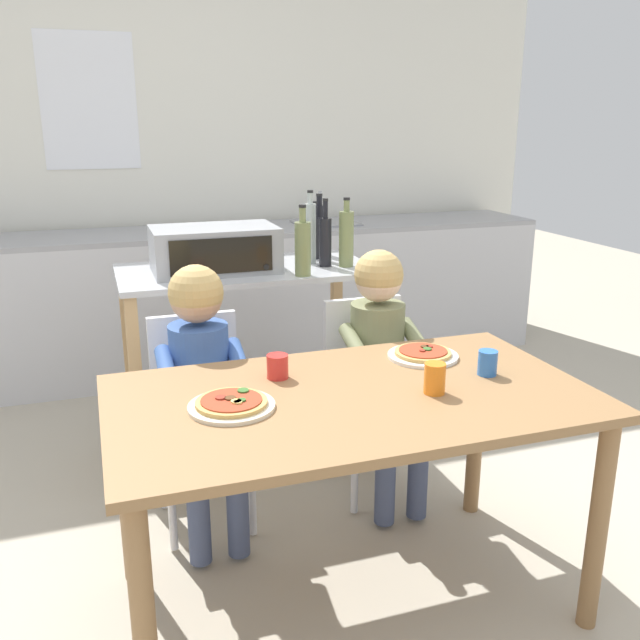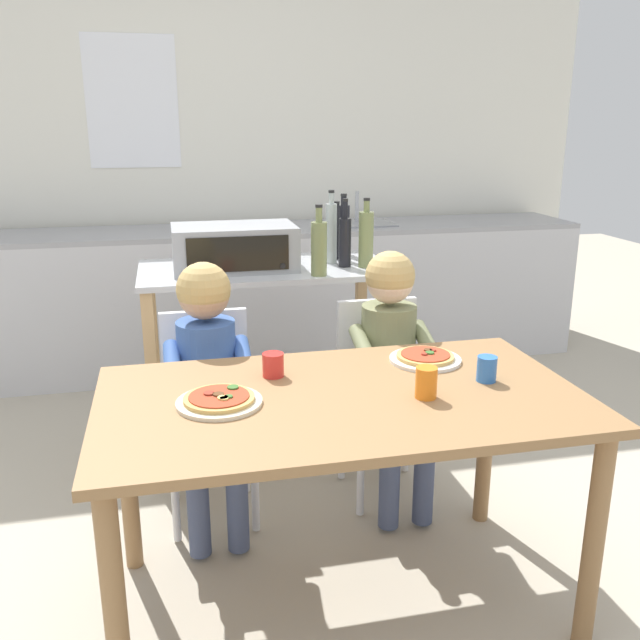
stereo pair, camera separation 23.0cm
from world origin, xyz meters
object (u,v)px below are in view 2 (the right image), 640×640
dining_chair_right (382,383)px  drinking_cup_blue (487,369)px  pizza_plate_cream (219,400)px  pizza_plate_white (425,358)px  drinking_cup_orange (426,383)px  drinking_cup_red (273,365)px  bottle_slim_sauce (337,237)px  kitchen_island_cart (267,328)px  bottle_squat_spirits (366,238)px  bottle_clear_vinegar (331,232)px  child_in_olive_shirt (393,348)px  bottle_dark_olive_oil (343,229)px  dining_table (342,424)px  child_in_blue_striped_shirt (208,364)px  bottle_tall_green_wine (319,247)px  toaster_oven (234,247)px  dining_chair_left (208,400)px  bottle_brown_beer (345,241)px

dining_chair_right → drinking_cup_blue: drinking_cup_blue is taller
pizza_plate_cream → pizza_plate_white: (0.72, 0.22, -0.00)m
drinking_cup_orange → drinking_cup_red: (-0.42, 0.28, -0.01)m
bottle_slim_sauce → drinking_cup_orange: size_ratio=2.88×
kitchen_island_cart → dining_chair_right: bearing=-50.4°
drinking_cup_orange → bottle_squat_spirits: bearing=82.6°
bottle_slim_sauce → dining_chair_right: bottle_slim_sauce is taller
bottle_squat_spirits → bottle_clear_vinegar: (-0.13, 0.12, 0.02)m
child_in_olive_shirt → drinking_cup_red: size_ratio=13.25×
bottle_squat_spirits → drinking_cup_red: 1.07m
bottle_dark_olive_oil → dining_table: bottle_dark_olive_oil is taller
child_in_blue_striped_shirt → drinking_cup_red: child_in_blue_striped_shirt is taller
bottle_tall_green_wine → pizza_plate_white: 0.80m
toaster_oven → drinking_cup_blue: size_ratio=6.61×
bottle_tall_green_wine → child_in_blue_striped_shirt: bearing=-142.0°
kitchen_island_cart → toaster_oven: 0.42m
dining_chair_left → drinking_cup_red: same height
dining_chair_left → child_in_blue_striped_shirt: (0.00, -0.12, 0.19)m
bottle_slim_sauce → drinking_cup_red: size_ratio=3.53×
bottle_dark_olive_oil → child_in_blue_striped_shirt: 1.17m
bottle_tall_green_wine → pizza_plate_white: bottle_tall_green_wine is taller
bottle_brown_beer → dining_chair_right: bottle_brown_beer is taller
pizza_plate_cream → drinking_cup_red: 0.27m
bottle_slim_sauce → child_in_blue_striped_shirt: 1.06m
bottle_dark_olive_oil → drinking_cup_orange: bearing=-95.0°
dining_table → drinking_cup_red: (-0.18, 0.20, 0.14)m
bottle_dark_olive_oil → dining_table: size_ratio=0.20×
dining_chair_right → child_in_blue_striped_shirt: (-0.72, -0.14, 0.19)m
bottle_dark_olive_oil → pizza_plate_white: bearing=-90.5°
pizza_plate_cream → drinking_cup_orange: (0.61, -0.09, 0.04)m
bottle_dark_olive_oil → child_in_olive_shirt: bottle_dark_olive_oil is taller
bottle_brown_beer → bottle_dark_olive_oil: size_ratio=1.03×
toaster_oven → bottle_tall_green_wine: bearing=-32.0°
kitchen_island_cart → bottle_tall_green_wine: 0.52m
dining_table → kitchen_island_cart: bearing=92.6°
bottle_clear_vinegar → pizza_plate_white: bearing=-84.1°
bottle_squat_spirits → child_in_blue_striped_shirt: bearing=-145.4°
bottle_clear_vinegar → child_in_blue_striped_shirt: (-0.63, -0.64, -0.37)m
drinking_cup_orange → drinking_cup_blue: size_ratio=1.17×
bottle_clear_vinegar → drinking_cup_orange: (-0.02, -1.27, -0.25)m
bottle_clear_vinegar → toaster_oven: bearing=-176.3°
child_in_olive_shirt → pizza_plate_white: size_ratio=4.19×
dining_table → drinking_cup_orange: drinking_cup_orange is taller
bottle_squat_spirits → dining_table: (-0.39, -1.07, -0.38)m
kitchen_island_cart → dining_chair_right: kitchen_island_cart is taller
bottle_slim_sauce → drinking_cup_red: bottle_slim_sauce is taller
bottle_squat_spirits → bottle_clear_vinegar: size_ratio=0.93×
bottle_tall_green_wine → pizza_plate_cream: size_ratio=1.20×
drinking_cup_blue → drinking_cup_orange: bearing=-160.4°
dining_chair_right → bottle_slim_sauce: bearing=94.4°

